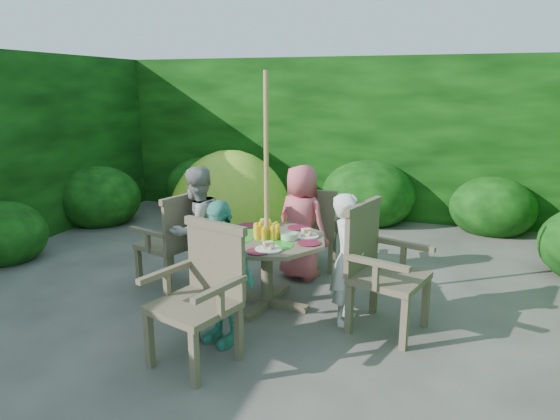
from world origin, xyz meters
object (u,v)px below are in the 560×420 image
(garden_chair_right, at_px, (380,266))
(child_front, at_px, (221,273))
(patio_table, at_px, (267,248))
(child_left, at_px, (197,230))
(parasol_pole, at_px, (267,194))
(garden_chair_left, at_px, (174,239))
(child_right, at_px, (347,259))
(dome_tent, at_px, (231,227))
(child_back, at_px, (301,222))
(garden_chair_back, at_px, (313,228))
(garden_chair_front, at_px, (202,292))

(garden_chair_right, distance_m, child_front, 1.36)
(patio_table, bearing_deg, child_front, -98.52)
(child_front, bearing_deg, child_left, 149.06)
(parasol_pole, relative_size, garden_chair_left, 2.28)
(parasol_pole, relative_size, child_right, 1.87)
(child_left, bearing_deg, child_right, 104.39)
(dome_tent, bearing_deg, patio_table, -55.82)
(child_back, bearing_deg, child_right, 146.08)
(garden_chair_right, distance_m, child_left, 1.89)
(garden_chair_right, distance_m, child_right, 0.29)
(child_left, xyz_separation_m, child_back, (0.91, 0.68, -0.02))
(garden_chair_back, distance_m, child_back, 0.33)
(patio_table, relative_size, garden_chair_left, 1.37)
(garden_chair_right, relative_size, garden_chair_left, 1.10)
(garden_chair_front, bearing_deg, child_left, 136.33)
(garden_chair_front, relative_size, child_front, 0.85)
(patio_table, distance_m, child_back, 0.80)
(patio_table, xyz_separation_m, child_back, (0.11, 0.79, 0.06))
(child_right, relative_size, child_back, 0.94)
(parasol_pole, relative_size, garden_chair_right, 2.07)
(parasol_pole, height_order, garden_chair_back, parasol_pole)
(patio_table, height_order, parasol_pole, parasol_pole)
(garden_chair_front, height_order, child_right, child_right)
(child_back, bearing_deg, child_left, 56.08)
(garden_chair_left, xyz_separation_m, garden_chair_back, (1.26, 0.94, -0.02))
(parasol_pole, distance_m, child_left, 0.92)
(garden_chair_left, height_order, child_right, child_right)
(patio_table, height_order, child_left, child_left)
(child_back, xyz_separation_m, dome_tent, (-1.55, 1.61, -0.63))
(parasol_pole, xyz_separation_m, child_back, (0.11, 0.79, -0.47))
(patio_table, distance_m, dome_tent, 2.86)
(patio_table, xyz_separation_m, garden_chair_back, (0.17, 1.09, -0.08))
(garden_chair_back, xyz_separation_m, child_back, (-0.06, -0.29, 0.14))
(garden_chair_right, distance_m, garden_chair_back, 1.52)
(garden_chair_left, relative_size, dome_tent, 0.42)
(child_right, distance_m, dome_tent, 3.42)
(garden_chair_right, relative_size, child_right, 0.90)
(parasol_pole, distance_m, garden_chair_right, 1.21)
(patio_table, xyz_separation_m, child_right, (0.79, -0.11, 0.02))
(parasol_pole, height_order, child_right, parasol_pole)
(patio_table, distance_m, garden_chair_left, 1.10)
(child_right, xyz_separation_m, child_left, (-1.58, 0.23, 0.06))
(child_left, bearing_deg, patio_table, 104.45)
(child_right, bearing_deg, garden_chair_front, 132.27)
(garden_chair_front, distance_m, dome_tent, 3.76)
(garden_chair_right, height_order, child_front, child_front)
(dome_tent, bearing_deg, child_front, -64.28)
(garden_chair_front, bearing_deg, garden_chair_left, 145.42)
(garden_chair_right, bearing_deg, child_front, 135.60)
(garden_chair_right, xyz_separation_m, child_back, (-0.96, 0.93, 0.06))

